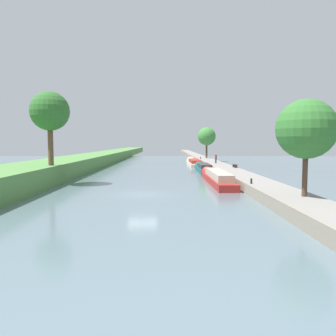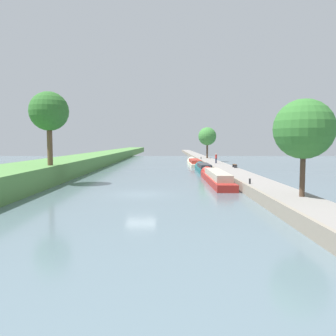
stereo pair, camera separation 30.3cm
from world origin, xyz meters
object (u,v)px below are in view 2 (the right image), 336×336
(narrowboat_red, at_px, (216,177))
(mooring_bollard_far, at_px, (201,158))
(mooring_bollard_near, at_px, (250,181))
(person_walking, at_px, (216,158))
(narrowboat_teal, at_px, (204,168))
(narrowboat_cream, at_px, (195,163))
(park_bench, at_px, (235,165))

(narrowboat_red, xyz_separation_m, mooring_bollard_far, (1.80, 34.58, 0.51))
(mooring_bollard_near, bearing_deg, narrowboat_red, 102.67)
(person_walking, relative_size, mooring_bollard_near, 3.69)
(person_walking, xyz_separation_m, mooring_bollard_near, (-1.14, -28.32, -0.65))
(person_walking, distance_m, mooring_bollard_near, 28.35)
(person_walking, bearing_deg, mooring_bollard_near, -92.30)
(narrowboat_teal, bearing_deg, mooring_bollard_far, 85.34)
(narrowboat_cream, xyz_separation_m, mooring_bollard_near, (1.91, -36.58, 0.60))
(person_walking, height_order, mooring_bollard_far, person_walking)
(narrowboat_red, xyz_separation_m, mooring_bollard_near, (1.80, -8.02, 0.51))
(mooring_bollard_near, xyz_separation_m, park_bench, (2.36, 18.44, 0.12))
(narrowboat_teal, relative_size, narrowboat_cream, 0.74)
(narrowboat_teal, height_order, person_walking, person_walking)
(narrowboat_cream, bearing_deg, narrowboat_red, -89.78)
(narrowboat_teal, bearing_deg, park_bench, -44.68)
(person_walking, distance_m, park_bench, 9.97)
(narrowboat_red, xyz_separation_m, narrowboat_teal, (0.16, 14.39, -0.07))
(narrowboat_cream, relative_size, mooring_bollard_near, 31.72)
(mooring_bollard_near, bearing_deg, mooring_bollard_far, 90.00)
(narrowboat_cream, distance_m, mooring_bollard_near, 36.63)
(person_walking, relative_size, park_bench, 1.11)
(narrowboat_red, relative_size, narrowboat_teal, 1.47)
(narrowboat_red, relative_size, mooring_bollard_near, 34.36)
(narrowboat_teal, distance_m, person_walking, 6.66)
(narrowboat_teal, distance_m, mooring_bollard_near, 22.47)
(mooring_bollard_far, height_order, park_bench, park_bench)
(mooring_bollard_near, relative_size, park_bench, 0.30)
(narrowboat_teal, height_order, park_bench, park_bench)
(mooring_bollard_near, height_order, park_bench, park_bench)
(mooring_bollard_far, distance_m, park_bench, 24.27)
(person_walking, relative_size, mooring_bollard_far, 3.69)
(person_walking, bearing_deg, park_bench, -82.94)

